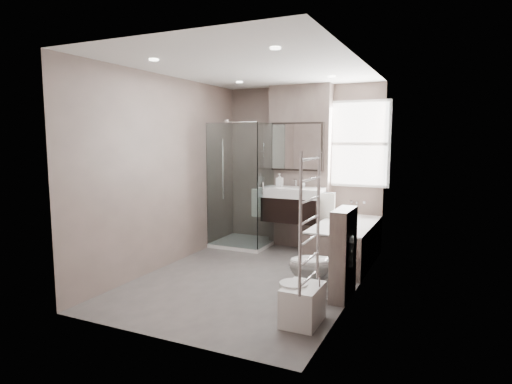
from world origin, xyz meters
The scene contains 15 objects.
room centered at (0.00, 0.00, 1.30)m, with size 2.70×3.90×2.70m.
vanity_pier centered at (0.00, 1.77, 1.30)m, with size 1.00×0.25×2.60m, color #675851.
vanity centered at (0.00, 1.43, 0.74)m, with size 0.95×0.47×0.66m.
mirror_cabinet centered at (0.00, 1.61, 1.63)m, with size 0.86×0.08×0.76m.
towel_left centered at (-0.56, 1.40, 0.72)m, with size 0.24×0.06×0.44m, color silver.
towel_right centered at (0.56, 1.40, 0.72)m, with size 0.24×0.06×0.44m, color silver.
shower_enclosure centered at (-0.75, 1.35, 0.49)m, with size 0.90×0.90×2.00m.
bathtub centered at (0.92, 1.10, 0.32)m, with size 0.75×1.60×0.57m.
window centered at (0.90, 1.88, 1.68)m, with size 0.98×0.06×1.33m.
toilet centered at (0.97, -0.31, 0.36)m, with size 0.40×0.70×0.71m, color white.
cistern_box centered at (1.21, -0.25, 0.50)m, with size 0.19×0.55×1.00m.
bidet centered at (1.01, -1.06, 0.20)m, with size 0.40×0.46×0.48m.
towel_radiator centered at (1.25, -1.60, 1.12)m, with size 0.03×0.49×1.10m.
soap_bottle_a centered at (-0.24, 1.48, 1.10)m, with size 0.09×0.10×0.21m, color white.
soap_bottle_b centered at (0.12, 1.54, 1.06)m, with size 0.10×0.10×0.13m, color white.
Camera 1 is at (2.26, -4.80, 1.76)m, focal length 30.00 mm.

